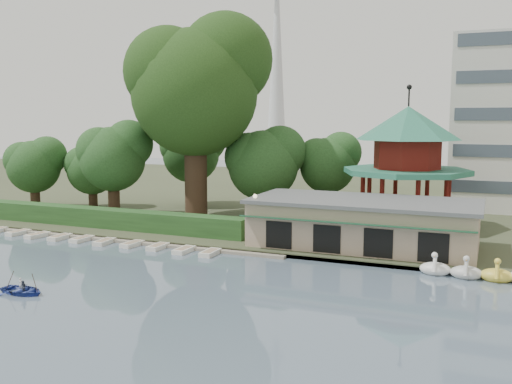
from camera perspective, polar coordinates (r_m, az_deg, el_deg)
The scene contains 13 objects.
ground_plane at distance 33.25m, azimuth -15.64°, elevation -12.17°, with size 220.00×220.00×0.00m, color slate.
shore at distance 79.67m, azimuth 8.10°, elevation -0.43°, with size 220.00×70.00×0.40m, color #424930.
embankment at distance 47.41m, azimuth -2.57°, elevation -5.80°, with size 220.00×0.60×0.30m, color gray.
dock at distance 53.44m, azimuth -14.38°, elevation -4.55°, with size 34.00×1.60×0.24m, color gray.
boathouse at distance 48.20m, azimuth 10.67°, elevation -3.01°, with size 18.60×9.39×3.90m.
pavilion at distance 57.07m, azimuth 14.87°, elevation 3.65°, with size 12.40×12.40×13.50m.
broadcast_tower at distance 177.13m, azimuth 2.10°, elevation 14.89°, with size 8.00×8.00×96.00m.
hedge at distance 57.59m, azimuth -14.84°, elevation -2.51°, with size 30.00×2.00×1.80m, color #285223.
lamp_post at distance 47.71m, azimuth -0.09°, elevation -1.80°, with size 0.36×0.36×4.28m.
big_tree at distance 59.99m, azimuth -5.91°, elevation 10.89°, with size 14.38×13.40×21.47m.
small_trees at distance 64.80m, azimuth -7.79°, elevation 3.33°, with size 39.73×17.05×10.41m.
moored_rowboats at distance 53.54m, azimuth -16.93°, elevation -4.55°, with size 26.82×2.68×0.36m.
rowboat_with_passengers at distance 39.21m, azimuth -22.35°, elevation -8.75°, with size 4.38×3.20×2.01m.
Camera 1 is at (19.67, -24.45, 11.00)m, focal length 40.00 mm.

